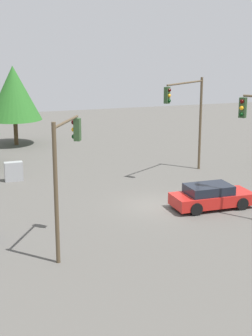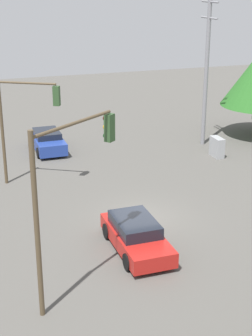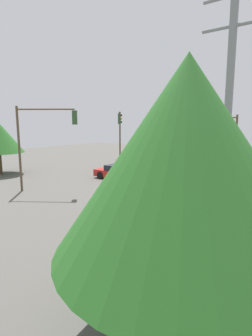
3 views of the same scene
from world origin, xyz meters
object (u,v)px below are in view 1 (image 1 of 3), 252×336
Objects in this scene: sedan_red at (211,196)px; traffic_signal_cross at (65,161)px; electrical_cabinet at (14,171)px; traffic_signal_aux at (188,109)px.

sedan_red is 10.15m from traffic_signal_cross.
sedan_red is at bearing -43.22° from electrical_cabinet.
sedan_red is 0.69× the size of traffic_signal_aux.
traffic_signal_cross is at bearing 10.23° from traffic_signal_aux.
traffic_signal_cross is 0.92× the size of traffic_signal_aux.
sedan_red reaches higher than electrical_cabinet.
traffic_signal_cross is at bearing -85.98° from electrical_cabinet.
traffic_signal_aux is 12.56m from electrical_cabinet.
traffic_signal_cross is at bearing -70.24° from sedan_red.
traffic_signal_aux is at bearing -15.97° from traffic_signal_cross.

